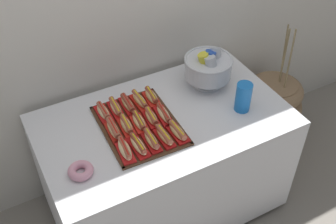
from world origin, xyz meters
name	(u,v)px	position (x,y,z in m)	size (l,w,h in m)	color
ground_plane	(165,203)	(0.00, 0.00, 0.00)	(10.00, 10.00, 0.00)	gray
buffet_table	(164,163)	(0.00, 0.00, 0.41)	(1.43, 0.84, 0.79)	silver
floor_vase	(271,112)	(1.03, 0.19, 0.26)	(0.48, 0.48, 1.00)	#896B4C
serving_tray	(139,126)	(-0.15, 0.01, 0.79)	(0.42, 0.54, 0.01)	#472B19
hot_dog_0	(125,150)	(-0.30, -0.15, 0.82)	(0.08, 0.18, 0.06)	red
hot_dog_1	(138,145)	(-0.23, -0.15, 0.82)	(0.07, 0.18, 0.06)	#B21414
hot_dog_2	(151,140)	(-0.15, -0.15, 0.83)	(0.07, 0.16, 0.06)	#B21414
hot_dog_3	(164,136)	(-0.08, -0.16, 0.82)	(0.06, 0.17, 0.06)	#B21414
hot_dog_4	(177,132)	(0.00, -0.16, 0.82)	(0.07, 0.17, 0.06)	#B21414
hot_dog_5	(114,130)	(-0.30, 0.02, 0.83)	(0.07, 0.18, 0.06)	red
hot_dog_6	(126,126)	(-0.22, 0.01, 0.82)	(0.08, 0.17, 0.06)	red
hot_dog_7	(139,122)	(-0.15, 0.01, 0.82)	(0.08, 0.17, 0.06)	red
hot_dog_8	(151,118)	(-0.07, 0.01, 0.82)	(0.08, 0.16, 0.06)	#B21414
hot_dog_9	(164,114)	(0.00, 0.00, 0.82)	(0.08, 0.19, 0.06)	red
hot_dog_10	(103,112)	(-0.29, 0.18, 0.82)	(0.07, 0.16, 0.06)	red
hot_dog_11	(116,108)	(-0.22, 0.18, 0.82)	(0.07, 0.17, 0.06)	red
hot_dog_12	(128,104)	(-0.14, 0.17, 0.82)	(0.07, 0.18, 0.06)	red
hot_dog_13	(140,101)	(-0.07, 0.17, 0.82)	(0.07, 0.17, 0.06)	red
hot_dog_14	(151,97)	(0.01, 0.17, 0.83)	(0.08, 0.16, 0.06)	red
punch_bowl	(208,67)	(0.39, 0.15, 0.93)	(0.30, 0.30, 0.25)	silver
cup_stack	(243,97)	(0.44, -0.14, 0.88)	(0.09, 0.09, 0.18)	blue
donut	(81,171)	(-0.55, -0.16, 0.81)	(0.13, 0.13, 0.04)	pink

